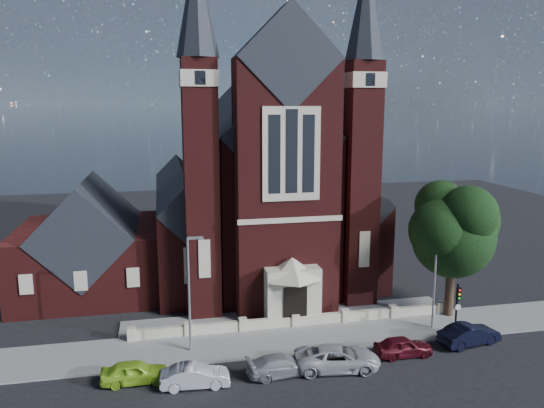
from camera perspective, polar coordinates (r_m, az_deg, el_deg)
The scene contains 16 objects.
ground at distance 49.01m, azimuth -0.05°, elevation -9.16°, with size 120.00×120.00×0.00m, color black.
pavement_strip at distance 39.56m, azimuth 3.23°, elevation -14.20°, with size 60.00×5.00×0.12m, color slate.
forecourt_paving at distance 43.10m, azimuth 1.80°, elevation -12.03°, with size 26.00×3.00×0.14m, color slate.
forecourt_wall at distance 41.32m, azimuth 2.48°, elevation -13.07°, with size 24.00×0.40×0.90m, color #B3A58F.
church at distance 54.55m, azimuth -1.79°, elevation 1.76°, with size 20.01×34.90×29.20m.
parish_hall at distance 50.12m, azimuth -19.06°, elevation -4.51°, with size 12.00×12.20×10.24m.
street_tree at distance 43.22m, azimuth 19.24°, elevation -2.86°, with size 6.40×6.60×10.70m.
street_lamp_left at distance 36.18m, azimuth -8.80°, elevation -8.88°, with size 1.16×0.22×8.09m.
street_lamp_right at distance 41.17m, azimuth 17.27°, elevation -6.82°, with size 1.16×0.22×8.09m.
traffic_signal at distance 40.98m, azimuth 19.32°, elevation -10.00°, with size 0.28×0.42×4.00m.
car_lime_van at distance 34.66m, azimuth -14.57°, elevation -17.09°, with size 1.61×4.01×1.37m, color #9FD72B.
car_silver_a at distance 33.55m, azimuth -8.28°, elevation -17.84°, with size 1.43×4.11×1.35m, color silver.
car_silver_b at distance 34.51m, azimuth 1.05°, elevation -16.94°, with size 1.79×4.40×1.28m, color gray.
car_white_suv at distance 35.34m, azimuth 7.05°, elevation -16.10°, with size 2.52×5.46×1.52m, color silver.
car_dark_red at distance 37.78m, azimuth 13.92°, elevation -14.65°, with size 1.58×3.93×1.34m, color #4E0D17.
car_navy at distance 40.69m, azimuth 20.44°, elevation -13.01°, with size 1.58×4.52×1.49m, color black.
Camera 1 is at (-9.63, -30.08, 16.64)m, focal length 35.00 mm.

